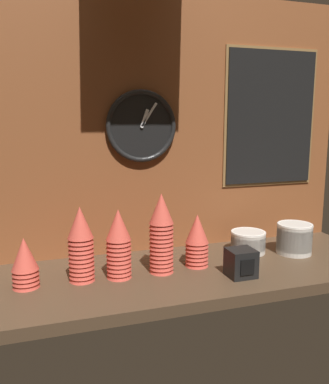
{
  "coord_description": "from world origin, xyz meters",
  "views": [
    {
      "loc": [
        -0.54,
        -1.35,
        0.55
      ],
      "look_at": [
        -0.09,
        0.04,
        0.29
      ],
      "focal_mm": 38.0,
      "sensor_mm": 36.0,
      "label": 1
    }
  ],
  "objects_px": {
    "cup_stack_left": "(81,244)",
    "bowl_stack_far_right": "(294,238)",
    "cup_stack_center_right": "(197,240)",
    "napkin_dispenser": "(241,263)",
    "cup_stack_center": "(161,233)",
    "cup_stack_center_left": "(119,244)",
    "bowl_stack_right": "(248,241)",
    "cup_stack_far_left": "(25,263)",
    "wall_clock": "(141,126)",
    "menu_board": "(271,118)"
  },
  "relations": [
    {
      "from": "cup_stack_left",
      "to": "bowl_stack_far_right",
      "type": "distance_m",
      "value": 0.88
    },
    {
      "from": "cup_stack_center_right",
      "to": "napkin_dispenser",
      "type": "distance_m",
      "value": 0.19
    },
    {
      "from": "cup_stack_center_right",
      "to": "cup_stack_center",
      "type": "relative_size",
      "value": 0.69
    },
    {
      "from": "cup_stack_left",
      "to": "cup_stack_center_left",
      "type": "height_order",
      "value": "cup_stack_left"
    },
    {
      "from": "bowl_stack_right",
      "to": "cup_stack_center_left",
      "type": "bearing_deg",
      "value": -169.82
    },
    {
      "from": "cup_stack_far_left",
      "to": "wall_clock",
      "type": "height_order",
      "value": "wall_clock"
    },
    {
      "from": "bowl_stack_far_right",
      "to": "wall_clock",
      "type": "xyz_separation_m",
      "value": [
        -0.59,
        0.21,
        0.46
      ]
    },
    {
      "from": "bowl_stack_right",
      "to": "wall_clock",
      "type": "distance_m",
      "value": 0.65
    },
    {
      "from": "wall_clock",
      "to": "cup_stack_far_left",
      "type": "bearing_deg",
      "value": -153.3
    },
    {
      "from": "cup_stack_center_right",
      "to": "cup_stack_left",
      "type": "height_order",
      "value": "cup_stack_left"
    },
    {
      "from": "cup_stack_center_right",
      "to": "cup_stack_far_left",
      "type": "bearing_deg",
      "value": -179.28
    },
    {
      "from": "cup_stack_center_right",
      "to": "wall_clock",
      "type": "distance_m",
      "value": 0.5
    },
    {
      "from": "cup_stack_far_left",
      "to": "cup_stack_center_left",
      "type": "xyz_separation_m",
      "value": [
        0.31,
        -0.01,
        0.04
      ]
    },
    {
      "from": "cup_stack_left",
      "to": "cup_stack_center_left",
      "type": "relative_size",
      "value": 1.06
    },
    {
      "from": "wall_clock",
      "to": "cup_stack_left",
      "type": "bearing_deg",
      "value": -139.78
    },
    {
      "from": "cup_stack_center",
      "to": "cup_stack_center_left",
      "type": "height_order",
      "value": "cup_stack_center"
    },
    {
      "from": "cup_stack_center_right",
      "to": "napkin_dispenser",
      "type": "xyz_separation_m",
      "value": [
        0.11,
        -0.14,
        -0.05
      ]
    },
    {
      "from": "cup_stack_far_left",
      "to": "napkin_dispenser",
      "type": "height_order",
      "value": "cup_stack_far_left"
    },
    {
      "from": "cup_stack_left",
      "to": "bowl_stack_far_right",
      "type": "xyz_separation_m",
      "value": [
        0.87,
        0.02,
        -0.07
      ]
    },
    {
      "from": "cup_stack_far_left",
      "to": "cup_stack_left",
      "type": "height_order",
      "value": "cup_stack_left"
    },
    {
      "from": "bowl_stack_far_right",
      "to": "menu_board",
      "type": "distance_m",
      "value": 0.54
    },
    {
      "from": "cup_stack_center_right",
      "to": "wall_clock",
      "type": "xyz_separation_m",
      "value": [
        -0.15,
        0.23,
        0.42
      ]
    },
    {
      "from": "menu_board",
      "to": "cup_stack_far_left",
      "type": "bearing_deg",
      "value": -167.13
    },
    {
      "from": "cup_stack_center_right",
      "to": "menu_board",
      "type": "bearing_deg",
      "value": 27.87
    },
    {
      "from": "cup_stack_center_left",
      "to": "menu_board",
      "type": "xyz_separation_m",
      "value": [
        0.75,
        0.25,
        0.43
      ]
    },
    {
      "from": "cup_stack_center",
      "to": "bowl_stack_far_right",
      "type": "height_order",
      "value": "cup_stack_center"
    },
    {
      "from": "bowl_stack_right",
      "to": "napkin_dispenser",
      "type": "height_order",
      "value": "napkin_dispenser"
    },
    {
      "from": "cup_stack_center_right",
      "to": "cup_stack_center",
      "type": "distance_m",
      "value": 0.15
    },
    {
      "from": "bowl_stack_far_right",
      "to": "bowl_stack_right",
      "type": "bearing_deg",
      "value": 159.01
    },
    {
      "from": "cup_stack_center_left",
      "to": "cup_stack_center_right",
      "type": "bearing_deg",
      "value": 3.88
    },
    {
      "from": "cup_stack_center_right",
      "to": "menu_board",
      "type": "xyz_separation_m",
      "value": [
        0.44,
        0.23,
        0.45
      ]
    },
    {
      "from": "cup_stack_center",
      "to": "napkin_dispenser",
      "type": "relative_size",
      "value": 2.95
    },
    {
      "from": "cup_stack_center_right",
      "to": "bowl_stack_far_right",
      "type": "distance_m",
      "value": 0.44
    },
    {
      "from": "cup_stack_center",
      "to": "cup_stack_left",
      "type": "bearing_deg",
      "value": 178.57
    },
    {
      "from": "cup_stack_left",
      "to": "bowl_stack_far_right",
      "type": "bearing_deg",
      "value": 1.63
    },
    {
      "from": "cup_stack_center_right",
      "to": "bowl_stack_far_right",
      "type": "relative_size",
      "value": 1.39
    },
    {
      "from": "cup_stack_far_left",
      "to": "cup_stack_center",
      "type": "distance_m",
      "value": 0.47
    },
    {
      "from": "cup_stack_center",
      "to": "cup_stack_center_left",
      "type": "xyz_separation_m",
      "value": [
        -0.16,
        -0.0,
        -0.02
      ]
    },
    {
      "from": "menu_board",
      "to": "cup_stack_center_right",
      "type": "bearing_deg",
      "value": -152.13
    },
    {
      "from": "bowl_stack_right",
      "to": "bowl_stack_far_right",
      "type": "bearing_deg",
      "value": -20.99
    },
    {
      "from": "cup_stack_center_right",
      "to": "cup_stack_center_left",
      "type": "height_order",
      "value": "cup_stack_center_left"
    },
    {
      "from": "cup_stack_left",
      "to": "cup_stack_center",
      "type": "bearing_deg",
      "value": -1.43
    },
    {
      "from": "menu_board",
      "to": "napkin_dispenser",
      "type": "xyz_separation_m",
      "value": [
        -0.33,
        -0.38,
        -0.51
      ]
    },
    {
      "from": "cup_stack_center",
      "to": "bowl_stack_far_right",
      "type": "relative_size",
      "value": 2.02
    },
    {
      "from": "cup_stack_far_left",
      "to": "menu_board",
      "type": "xyz_separation_m",
      "value": [
        1.06,
        0.24,
        0.47
      ]
    },
    {
      "from": "cup_stack_far_left",
      "to": "napkin_dispenser",
      "type": "relative_size",
      "value": 1.72
    },
    {
      "from": "cup_stack_center",
      "to": "wall_clock",
      "type": "xyz_separation_m",
      "value": [
        -0.01,
        0.24,
        0.38
      ]
    },
    {
      "from": "cup_stack_far_left",
      "to": "cup_stack_center",
      "type": "bearing_deg",
      "value": -1.29
    },
    {
      "from": "bowl_stack_right",
      "to": "wall_clock",
      "type": "height_order",
      "value": "wall_clock"
    },
    {
      "from": "cup_stack_far_left",
      "to": "cup_stack_center_left",
      "type": "distance_m",
      "value": 0.31
    }
  ]
}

